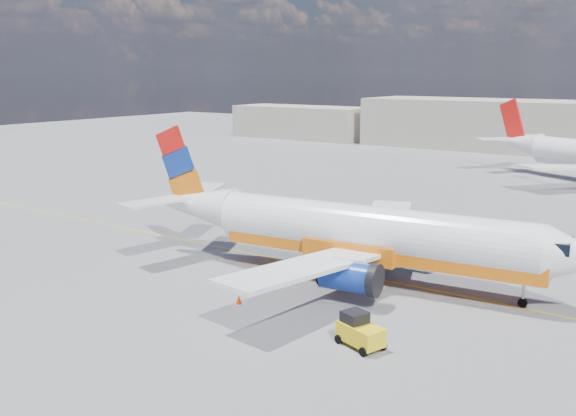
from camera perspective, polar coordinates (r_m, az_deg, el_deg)
The scene contains 6 objects.
ground at distance 40.93m, azimuth -2.59°, elevation -5.69°, with size 240.00×240.00×0.00m, color slate.
taxi_line at distance 43.24m, azimuth -0.16°, elevation -4.70°, with size 70.00×0.15×0.01m, color yellow.
terminal_annex at distance 124.13m, azimuth 1.19°, elevation 7.64°, with size 26.00×10.00×6.00m, color #AAA393.
main_jet at distance 38.80m, azimuth 6.06°, elevation -2.16°, with size 29.48×23.19×8.94m.
gse_tug at distance 30.24m, azimuth 6.38°, elevation -10.80°, with size 2.49×1.99×1.58m.
traffic_cone at distance 35.35m, azimuth -4.39°, elevation -8.14°, with size 0.41×0.41×0.58m.
Camera 1 is at (23.84, -30.86, 12.43)m, focal length 40.00 mm.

